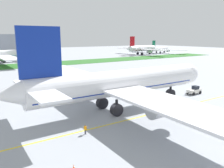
% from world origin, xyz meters
% --- Properties ---
extents(ground_plane, '(600.00, 600.00, 0.00)m').
position_xyz_m(ground_plane, '(0.00, 0.00, 0.00)').
color(ground_plane, '#9399A0').
rests_on(ground_plane, ground).
extents(apron_taxi_line, '(280.00, 0.36, 0.01)m').
position_xyz_m(apron_taxi_line, '(0.00, -3.25, 0.00)').
color(apron_taxi_line, yellow).
rests_on(apron_taxi_line, ground).
extents(grass_median_strip, '(320.00, 24.00, 0.10)m').
position_xyz_m(grass_median_strip, '(0.00, 97.81, 0.05)').
color(grass_median_strip, '#2D6628').
rests_on(grass_median_strip, ground).
extents(airliner_foreground, '(51.11, 80.13, 17.80)m').
position_xyz_m(airliner_foreground, '(2.87, 2.80, 6.04)').
color(airliner_foreground, white).
rests_on(airliner_foreground, ground).
extents(pushback_tug, '(6.02, 2.43, 2.30)m').
position_xyz_m(pushback_tug, '(29.12, 2.84, 1.05)').
color(pushback_tug, white).
rests_on(pushback_tug, ground).
extents(ground_crew_marshaller_front, '(0.38, 0.54, 1.64)m').
position_xyz_m(ground_crew_marshaller_front, '(-9.24, -4.68, 0.99)').
color(ground_crew_marshaller_front, black).
rests_on(ground_crew_marshaller_front, ground).
extents(traffic_cone_port_wing, '(0.36, 0.36, 0.58)m').
position_xyz_m(traffic_cone_port_wing, '(-15.06, -13.05, 0.28)').
color(traffic_cone_port_wing, '#F2590C').
rests_on(traffic_cone_port_wing, ground).
extents(service_truck_baggage_loader, '(6.19, 3.97, 2.92)m').
position_xyz_m(service_truck_baggage_loader, '(35.87, 28.69, 1.59)').
color(service_truck_baggage_loader, white).
rests_on(service_truck_baggage_loader, ground).
extents(parked_airliner_far_right, '(37.81, 57.47, 16.36)m').
position_xyz_m(parked_airliner_far_right, '(110.79, 121.48, 5.53)').
color(parked_airliner_far_right, white).
rests_on(parked_airliner_far_right, ground).
extents(parked_airliner_far_outer, '(35.07, 56.19, 12.55)m').
position_xyz_m(parked_airliner_far_outer, '(139.14, 127.38, 4.26)').
color(parked_airliner_far_outer, white).
rests_on(parked_airliner_far_outer, ground).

